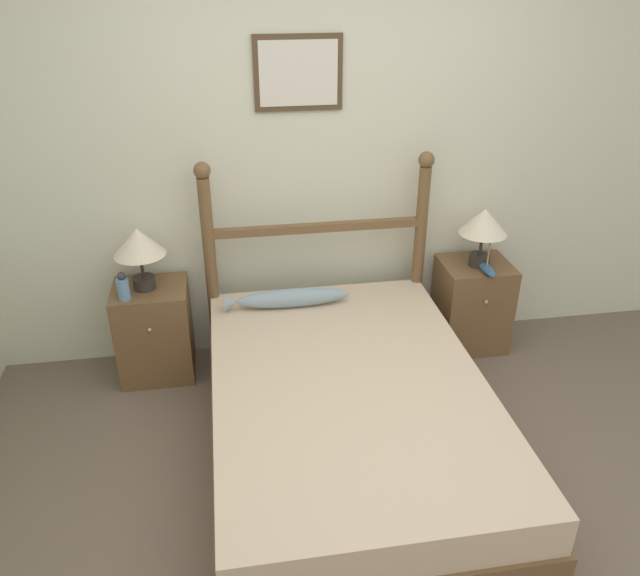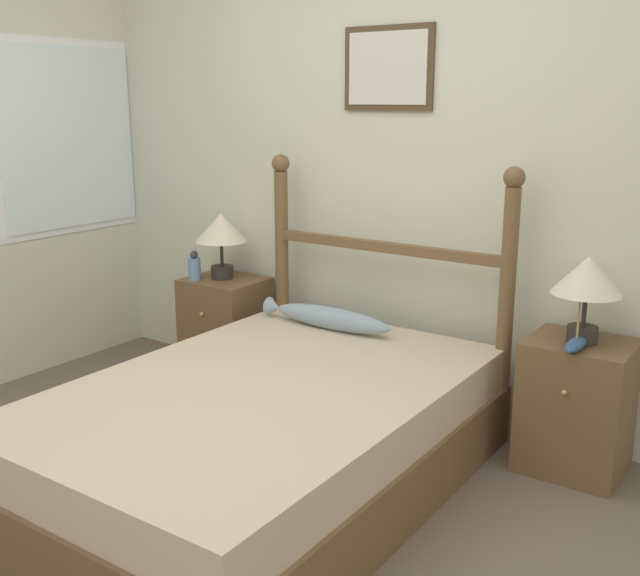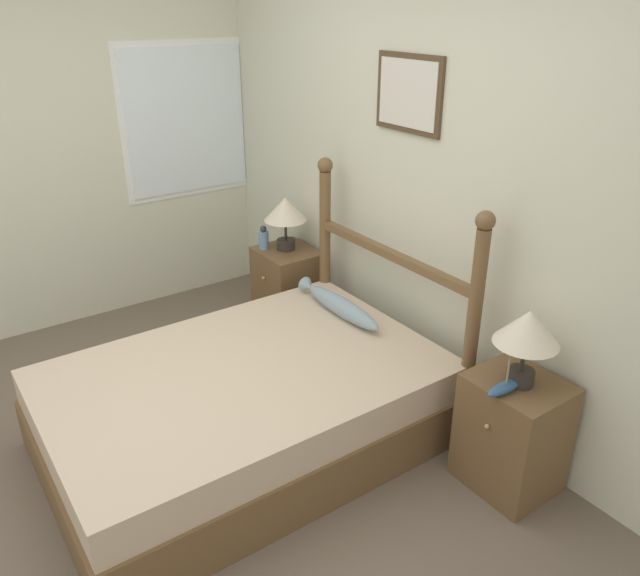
{
  "view_description": "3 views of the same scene",
  "coord_description": "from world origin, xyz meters",
  "px_view_note": "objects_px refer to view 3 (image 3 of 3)",
  "views": [
    {
      "loc": [
        -0.63,
        -1.92,
        2.33
      ],
      "look_at": [
        -0.16,
        0.94,
        0.8
      ],
      "focal_mm": 35.0,
      "sensor_mm": 36.0,
      "label": 1
    },
    {
      "loc": [
        1.77,
        -1.71,
        1.62
      ],
      "look_at": [
        -0.09,
        0.99,
        0.79
      ],
      "focal_mm": 42.0,
      "sensor_mm": 36.0,
      "label": 2
    },
    {
      "loc": [
        2.43,
        -0.71,
        2.24
      ],
      "look_at": [
        -0.09,
        1.05,
        0.8
      ],
      "focal_mm": 35.0,
      "sensor_mm": 36.0,
      "label": 3
    }
  ],
  "objects_px": {
    "bed": "(246,406)",
    "bottle": "(264,239)",
    "table_lamp_right": "(527,331)",
    "fish_pillow": "(339,305)",
    "nightstand_left": "(288,288)",
    "nightstand_right": "(512,433)",
    "model_boat": "(506,387)",
    "table_lamp_left": "(285,212)"
  },
  "relations": [
    {
      "from": "table_lamp_left",
      "to": "fish_pillow",
      "type": "height_order",
      "value": "table_lamp_left"
    },
    {
      "from": "bed",
      "to": "table_lamp_left",
      "type": "distance_m",
      "value": 1.54
    },
    {
      "from": "nightstand_right",
      "to": "table_lamp_right",
      "type": "xyz_separation_m",
      "value": [
        0.0,
        -0.02,
        0.58
      ]
    },
    {
      "from": "bottle",
      "to": "model_boat",
      "type": "xyz_separation_m",
      "value": [
        2.19,
        -0.0,
        -0.05
      ]
    },
    {
      "from": "fish_pillow",
      "to": "nightstand_right",
      "type": "bearing_deg",
      "value": 6.56
    },
    {
      "from": "bed",
      "to": "nightstand_right",
      "type": "xyz_separation_m",
      "value": [
        1.03,
        0.92,
        0.06
      ]
    },
    {
      "from": "table_lamp_right",
      "to": "nightstand_left",
      "type": "bearing_deg",
      "value": 179.57
    },
    {
      "from": "table_lamp_left",
      "to": "table_lamp_right",
      "type": "relative_size",
      "value": 1.0
    },
    {
      "from": "bed",
      "to": "nightstand_left",
      "type": "height_order",
      "value": "nightstand_left"
    },
    {
      "from": "nightstand_right",
      "to": "model_boat",
      "type": "height_order",
      "value": "model_boat"
    },
    {
      "from": "nightstand_left",
      "to": "nightstand_right",
      "type": "relative_size",
      "value": 1.0
    },
    {
      "from": "bottle",
      "to": "nightstand_right",
      "type": "bearing_deg",
      "value": 3.13
    },
    {
      "from": "model_boat",
      "to": "fish_pillow",
      "type": "height_order",
      "value": "model_boat"
    },
    {
      "from": "nightstand_left",
      "to": "table_lamp_left",
      "type": "relative_size",
      "value": 1.57
    },
    {
      "from": "bed",
      "to": "nightstand_left",
      "type": "xyz_separation_m",
      "value": [
        -1.03,
        0.92,
        0.06
      ]
    },
    {
      "from": "nightstand_right",
      "to": "bottle",
      "type": "relative_size",
      "value": 3.48
    },
    {
      "from": "bed",
      "to": "table_lamp_right",
      "type": "xyz_separation_m",
      "value": [
        1.03,
        0.91,
        0.64
      ]
    },
    {
      "from": "bed",
      "to": "table_lamp_right",
      "type": "bearing_deg",
      "value": 41.34
    },
    {
      "from": "model_boat",
      "to": "bed",
      "type": "bearing_deg",
      "value": -142.39
    },
    {
      "from": "bottle",
      "to": "model_boat",
      "type": "bearing_deg",
      "value": -0.1
    },
    {
      "from": "bottle",
      "to": "nightstand_left",
      "type": "bearing_deg",
      "value": 44.09
    },
    {
      "from": "nightstand_left",
      "to": "bottle",
      "type": "xyz_separation_m",
      "value": [
        -0.12,
        -0.12,
        0.38
      ]
    },
    {
      "from": "bed",
      "to": "bottle",
      "type": "height_order",
      "value": "bottle"
    },
    {
      "from": "nightstand_right",
      "to": "bottle",
      "type": "bearing_deg",
      "value": -176.87
    },
    {
      "from": "table_lamp_left",
      "to": "table_lamp_right",
      "type": "height_order",
      "value": "same"
    },
    {
      "from": "nightstand_right",
      "to": "table_lamp_right",
      "type": "relative_size",
      "value": 1.57
    },
    {
      "from": "nightstand_right",
      "to": "fish_pillow",
      "type": "distance_m",
      "value": 1.27
    },
    {
      "from": "nightstand_left",
      "to": "model_boat",
      "type": "relative_size",
      "value": 2.58
    },
    {
      "from": "table_lamp_right",
      "to": "fish_pillow",
      "type": "relative_size",
      "value": 0.51
    },
    {
      "from": "nightstand_left",
      "to": "model_boat",
      "type": "bearing_deg",
      "value": -3.4
    },
    {
      "from": "table_lamp_left",
      "to": "table_lamp_right",
      "type": "distance_m",
      "value": 2.08
    },
    {
      "from": "bed",
      "to": "model_boat",
      "type": "relative_size",
      "value": 8.83
    },
    {
      "from": "bottle",
      "to": "model_boat",
      "type": "height_order",
      "value": "model_boat"
    },
    {
      "from": "nightstand_left",
      "to": "bottle",
      "type": "distance_m",
      "value": 0.41
    },
    {
      "from": "bed",
      "to": "nightstand_right",
      "type": "height_order",
      "value": "nightstand_right"
    },
    {
      "from": "bed",
      "to": "bottle",
      "type": "xyz_separation_m",
      "value": [
        -1.15,
        0.8,
        0.44
      ]
    },
    {
      "from": "fish_pillow",
      "to": "nightstand_left",
      "type": "bearing_deg",
      "value": 170.15
    },
    {
      "from": "fish_pillow",
      "to": "bottle",
      "type": "bearing_deg",
      "value": 178.61
    },
    {
      "from": "bed",
      "to": "fish_pillow",
      "type": "xyz_separation_m",
      "value": [
        -0.21,
        0.78,
        0.3
      ]
    },
    {
      "from": "nightstand_left",
      "to": "table_lamp_left",
      "type": "xyz_separation_m",
      "value": [
        -0.02,
        0.0,
        0.58
      ]
    },
    {
      "from": "table_lamp_right",
      "to": "fish_pillow",
      "type": "bearing_deg",
      "value": -174.18
    },
    {
      "from": "model_boat",
      "to": "nightstand_right",
      "type": "bearing_deg",
      "value": 95.03
    }
  ]
}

